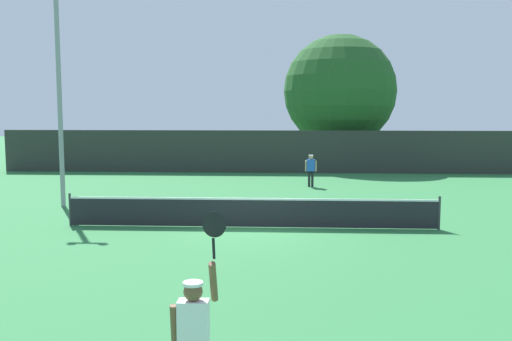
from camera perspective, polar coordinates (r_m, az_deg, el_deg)
ground_plane at (r=18.41m, az=-0.46°, el=-5.75°), size 120.00×120.00×0.00m
tennis_net at (r=18.31m, az=-0.46°, el=-4.18°), size 12.01×0.08×1.07m
perimeter_fence at (r=34.06m, az=1.19°, el=1.92°), size 32.33×0.12×2.55m
player_serving at (r=7.31m, az=-6.21°, el=-15.34°), size 0.68×0.40×2.55m
player_receiving at (r=27.95m, az=5.54°, el=0.30°), size 0.57×0.23×1.57m
tennis_ball at (r=20.85m, az=-8.30°, el=-4.31°), size 0.07×0.07×0.07m
light_pole at (r=23.34m, az=-19.21°, el=8.42°), size 1.18×0.28×8.57m
large_tree at (r=38.39m, az=8.43°, el=7.90°), size 7.44×7.44×8.73m
parked_car_near at (r=40.49m, az=4.40°, el=1.87°), size 2.33×4.38×1.69m
parked_car_mid at (r=42.92m, az=10.40°, el=2.03°), size 2.39×4.40×1.69m
parked_car_far at (r=40.55m, az=16.32°, el=1.65°), size 2.34×4.38×1.69m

